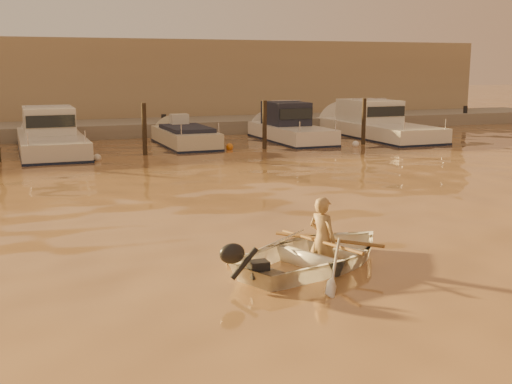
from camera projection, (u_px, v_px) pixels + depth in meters
name	position (u px, v px, depth m)	size (l,w,h in m)	color
ground_plane	(301.00, 246.00, 12.34)	(160.00, 160.00, 0.00)	brown
dinghy	(318.00, 253.00, 11.12)	(2.39, 3.34, 0.69)	white
person	(322.00, 239.00, 11.14)	(0.55, 0.36, 1.50)	#9B784D
outboard_motor	(257.00, 269.00, 10.06)	(0.90, 0.40, 0.70)	black
oar_port	(328.00, 239.00, 11.25)	(0.06, 0.06, 2.10)	brown
oar_starboard	(320.00, 242.00, 11.11)	(0.06, 0.06, 2.10)	brown
moored_boat_2	(51.00, 136.00, 25.60)	(2.42, 8.05, 1.75)	beige
moored_boat_3	(185.00, 141.00, 27.64)	(1.93, 5.62, 0.95)	beige
moored_boat_4	(291.00, 127.00, 29.33)	(2.09, 6.50, 1.75)	white
moored_boat_5	(377.00, 124.00, 30.95)	(2.65, 8.74, 1.75)	white
piling_2	(144.00, 132.00, 24.72)	(0.18, 0.18, 2.20)	#2D2319
piling_3	(265.00, 127.00, 26.49)	(0.18, 0.18, 2.20)	#2D2319
piling_4	(364.00, 124.00, 28.16)	(0.18, 0.18, 2.20)	#2D2319
fender_c	(97.00, 158.00, 23.36)	(0.30, 0.30, 0.30)	silver
fender_d	(230.00, 147.00, 26.47)	(0.30, 0.30, 0.30)	orange
fender_e	(356.00, 144.00, 27.37)	(0.30, 0.30, 0.30)	silver
quay	(118.00, 132.00, 31.98)	(52.00, 4.00, 1.00)	gray
waterfront_building	(100.00, 83.00, 36.57)	(46.00, 7.00, 4.80)	#9E8466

